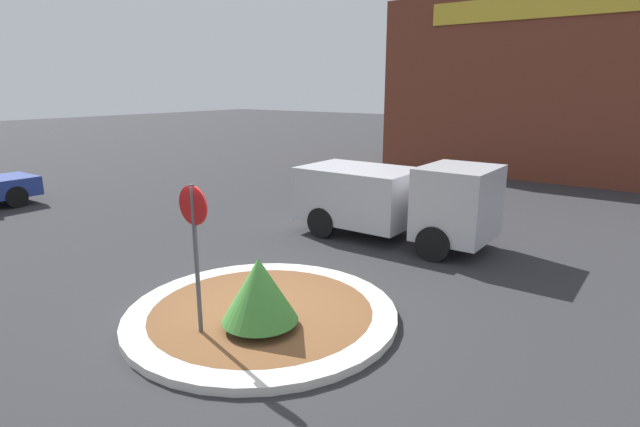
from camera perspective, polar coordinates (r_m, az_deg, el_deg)
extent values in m
plane|color=#2D2D30|center=(9.00, -6.64, -11.64)|extent=(120.00, 120.00, 0.00)
cylinder|color=beige|center=(8.97, -6.65, -11.24)|extent=(4.72, 4.72, 0.14)
cylinder|color=brown|center=(8.96, -6.65, -11.23)|extent=(3.87, 3.87, 0.14)
cylinder|color=#4C4C51|center=(7.93, -13.90, -5.73)|extent=(0.07, 0.07, 2.52)
cylinder|color=#B71414|center=(7.67, -14.32, 0.92)|extent=(0.61, 0.03, 0.61)
cylinder|color=brown|center=(8.30, -6.83, -12.37)|extent=(0.08, 0.08, 0.13)
cone|color=#3D7F33|center=(8.06, -6.96, -8.61)|extent=(1.23, 1.23, 1.05)
cube|color=#B2B2B7|center=(12.38, 15.46, 1.23)|extent=(1.64, 1.99, 1.72)
cube|color=#B2B2B7|center=(13.58, 4.52, 2.23)|extent=(3.07, 2.10, 1.44)
cube|color=black|center=(12.14, 18.07, 2.24)|extent=(0.05, 1.77, 0.60)
cylinder|color=black|center=(13.51, 16.07, -1.33)|extent=(0.82, 0.23, 0.82)
cylinder|color=black|center=(11.78, 12.85, -3.40)|extent=(0.82, 0.23, 0.82)
cylinder|color=black|center=(14.82, 4.55, 0.55)|extent=(0.82, 0.23, 0.82)
cylinder|color=black|center=(13.27, 0.23, -1.04)|extent=(0.82, 0.23, 0.82)
cube|color=brown|center=(25.50, 27.10, 12.75)|extent=(15.83, 6.00, 7.81)
cube|color=gold|center=(22.72, 26.66, 20.67)|extent=(11.08, 0.08, 0.90)
cylinder|color=black|center=(19.43, -31.40, 1.62)|extent=(0.19, 0.72, 0.72)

